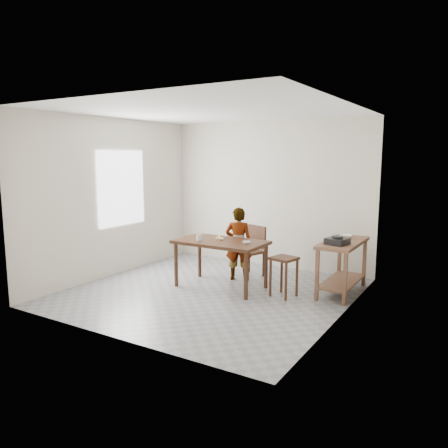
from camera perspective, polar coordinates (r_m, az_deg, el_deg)
The scene contains 17 objects.
floor at distance 6.76m, azimuth -1.78°, elevation -9.02°, with size 4.00×4.00×0.04m, color gray.
ceiling at distance 6.47m, azimuth -1.90°, elevation 14.74°, with size 4.00×4.00×0.04m, color white.
wall_back at distance 8.23m, azimuth 5.88°, elevation 3.89°, with size 4.00×0.04×2.70m, color beige.
wall_front at distance 4.92m, azimuth -14.78°, elevation 0.31°, with size 4.00×0.04×2.70m, color beige.
wall_left at distance 7.76m, azimuth -14.45°, elevation 3.36°, with size 0.04×4.00×2.70m, color beige.
wall_right at distance 5.64m, azimuth 15.62°, elevation 1.34°, with size 0.04×4.00×2.70m, color beige.
window_pane at distance 7.85m, azimuth -13.20°, elevation 4.57°, with size 0.02×1.10×1.30m, color white.
dining_table at distance 6.90m, azimuth -0.43°, elevation -5.24°, with size 1.40×0.80×0.75m, color #391F12, non-canonical shape.
prep_counter at distance 6.84m, azimuth 15.16°, elevation -5.46°, with size 0.50×1.20×0.80m, color brown, non-canonical shape.
child at distance 7.26m, azimuth 1.90°, elevation -2.61°, with size 0.45×0.29×1.23m, color silver.
dining_chair at distance 7.52m, azimuth 3.25°, elevation -3.61°, with size 0.42×0.42×0.87m, color #391F12, non-canonical shape.
stool at distance 6.53m, azimuth 7.80°, elevation -6.84°, with size 0.34×0.34×0.59m, color #391F12, non-canonical shape.
glass_tumbler at distance 6.83m, azimuth -3.27°, elevation -1.75°, with size 0.08×0.08×0.10m, color silver.
small_bowl at distance 6.59m, azimuth 2.95°, elevation -2.42°, with size 0.12×0.12×0.04m, color white.
banana at distance 6.88m, azimuth -0.57°, elevation -1.87°, with size 0.15×0.11×0.05m, color gold, non-canonical shape.
serving_bowl at distance 7.02m, azimuth 15.55°, elevation -1.57°, with size 0.20×0.20×0.05m, color white.
gas_burner at distance 6.48m, azimuth 14.57°, elevation -2.19°, with size 0.28×0.28×0.09m, color black.
Camera 1 is at (3.52, -5.39, 2.06)m, focal length 35.00 mm.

